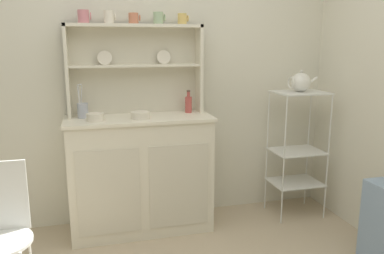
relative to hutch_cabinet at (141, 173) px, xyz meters
name	(u,v)px	position (x,y,z in m)	size (l,w,h in m)	color
wall_back	(142,70)	(0.07, 0.26, 0.78)	(3.84, 0.05, 2.50)	silver
hutch_cabinet	(141,173)	(0.00, 0.00, 0.00)	(1.11, 0.45, 0.92)	silver
hutch_shelf_unit	(135,62)	(0.00, 0.16, 0.85)	(1.04, 0.18, 0.69)	beige
bakers_rack	(297,141)	(1.32, -0.06, 0.18)	(0.42, 0.33, 1.07)	silver
cup_rose_0	(84,17)	(-0.37, 0.12, 1.18)	(0.10, 0.08, 0.09)	#D17A84
cup_cream_1	(109,17)	(-0.18, 0.12, 1.18)	(0.09, 0.07, 0.09)	silver
cup_terracotta_2	(134,18)	(0.00, 0.12, 1.18)	(0.09, 0.07, 0.08)	#C67556
cup_sage_3	(159,18)	(0.19, 0.12, 1.18)	(0.09, 0.08, 0.09)	#9EB78E
cup_gold_4	(182,19)	(0.37, 0.12, 1.18)	(0.08, 0.07, 0.08)	#DBB760
bowl_mixing_large	(95,117)	(-0.32, -0.07, 0.47)	(0.13, 0.13, 0.06)	silver
bowl_floral_medium	(140,115)	(0.00, -0.07, 0.47)	(0.14, 0.14, 0.05)	silver
jam_bottle	(188,104)	(0.41, 0.09, 0.52)	(0.05, 0.05, 0.18)	#B74C47
utensil_jar	(83,110)	(-0.41, 0.08, 0.51)	(0.08, 0.08, 0.25)	#B2B7C6
porcelain_teapot	(301,82)	(1.32, -0.06, 0.68)	(0.25, 0.16, 0.18)	white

